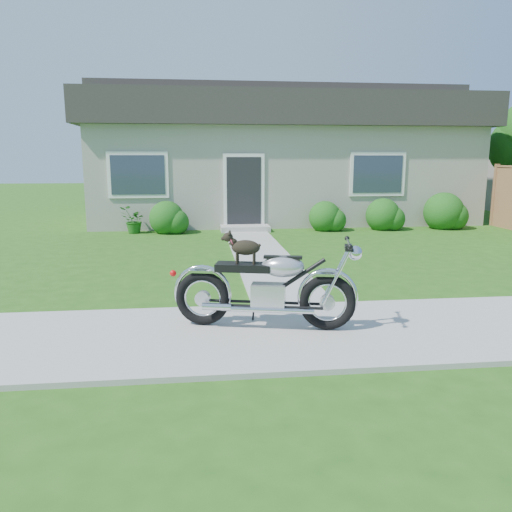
{
  "coord_description": "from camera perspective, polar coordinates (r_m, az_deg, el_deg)",
  "views": [
    {
      "loc": [
        -2.81,
        -5.55,
        2.03
      ],
      "look_at": [
        -2.06,
        1.0,
        0.75
      ],
      "focal_mm": 35.0,
      "sensor_mm": 36.0,
      "label": 1
    }
  ],
  "objects": [
    {
      "name": "sidewalk",
      "position": [
        6.54,
        19.49,
        -7.57
      ],
      "size": [
        24.0,
        2.2,
        0.04
      ],
      "primitive_type": "cube",
      "color": "#9E9B93",
      "rests_on": "ground"
    },
    {
      "name": "house",
      "position": [
        17.77,
        2.6,
        11.37
      ],
      "size": [
        12.6,
        7.03,
        4.5
      ],
      "color": "#A6A196",
      "rests_on": "ground"
    },
    {
      "name": "potted_plant_left",
      "position": [
        14.31,
        -13.88,
        4.01
      ],
      "size": [
        0.89,
        0.87,
        0.75
      ],
      "primitive_type": "imported",
      "rotation": [
        0.0,
        0.0,
        3.82
      ],
      "color": "#1D5917",
      "rests_on": "ground"
    },
    {
      "name": "motorcycle_with_dog",
      "position": [
        5.93,
        1.36,
        -3.51
      ],
      "size": [
        2.19,
        0.83,
        1.15
      ],
      "rotation": [
        0.0,
        0.0,
        -0.24
      ],
      "color": "black",
      "rests_on": "sidewalk"
    },
    {
      "name": "shrub_row",
      "position": [
        14.8,
        10.72,
        4.63
      ],
      "size": [
        9.2,
        1.17,
        1.17
      ],
      "color": "#1B5316",
      "rests_on": "ground"
    },
    {
      "name": "walkway",
      "position": [
        10.82,
        0.53,
        0.25
      ],
      "size": [
        1.2,
        8.0,
        0.03
      ],
      "primitive_type": "cube",
      "color": "#9E9B93",
      "rests_on": "ground"
    },
    {
      "name": "ground",
      "position": [
        6.54,
        19.48,
        -7.73
      ],
      "size": [
        80.0,
        80.0,
        0.0
      ],
      "primitive_type": "plane",
      "color": "#235114",
      "rests_on": "ground"
    },
    {
      "name": "potted_plant_right",
      "position": [
        14.73,
        8.98,
        4.24
      ],
      "size": [
        0.53,
        0.53,
        0.67
      ],
      "primitive_type": "imported",
      "rotation": [
        0.0,
        0.0,
        5.53
      ],
      "color": "#2E5A18",
      "rests_on": "ground"
    }
  ]
}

